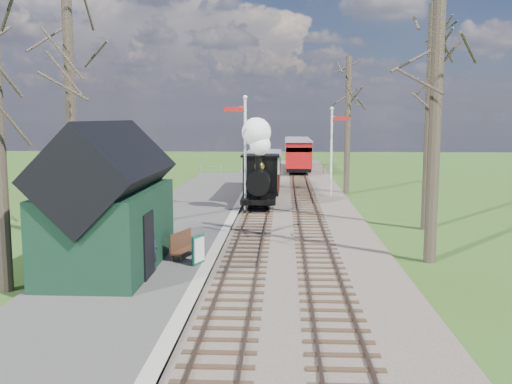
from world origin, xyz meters
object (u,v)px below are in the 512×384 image
(semaphore_far, at_px, (333,145))
(locomotive, at_px, (259,169))
(semaphore_near, at_px, (244,145))
(coach, at_px, (264,170))
(person, at_px, (153,252))
(station_shed, at_px, (109,205))
(sign_board, at_px, (198,250))
(red_carriage_a, at_px, (298,155))
(red_carriage_b, at_px, (297,152))
(bench, at_px, (183,245))

(semaphore_far, relative_size, locomotive, 1.17)
(semaphore_near, relative_size, semaphore_far, 1.09)
(coach, xyz_separation_m, person, (-2.82, -19.62, -0.81))
(station_shed, relative_size, sign_board, 6.34)
(station_shed, bearing_deg, coach, 77.47)
(red_carriage_a, relative_size, red_carriage_b, 1.00)
(station_shed, bearing_deg, locomotive, 72.09)
(semaphore_near, relative_size, coach, 0.80)
(red_carriage_a, bearing_deg, semaphore_near, -99.05)
(station_shed, bearing_deg, sign_board, 11.45)
(semaphore_near, relative_size, red_carriage_b, 1.07)
(sign_board, distance_m, bench, 1.19)
(red_carriage_b, xyz_separation_m, bench, (-4.79, -37.11, -1.05))
(semaphore_far, bearing_deg, semaphore_near, -130.60)
(coach, height_order, red_carriage_b, red_carriage_b)
(station_shed, bearing_deg, semaphore_far, 64.28)
(coach, bearing_deg, red_carriage_a, 79.34)
(bench, bearing_deg, station_shed, -143.99)
(semaphore_far, bearing_deg, locomotive, -132.77)
(semaphore_far, bearing_deg, red_carriage_b, 94.91)
(sign_board, distance_m, person, 1.58)
(station_shed, distance_m, person, 2.09)
(coach, bearing_deg, person, -98.17)
(locomotive, bearing_deg, station_shed, -107.91)
(station_shed, relative_size, red_carriage_b, 1.08)
(coach, height_order, bench, coach)
(station_shed, height_order, bench, station_shed)
(semaphore_far, height_order, red_carriage_a, semaphore_far)
(locomotive, bearing_deg, bench, -100.50)
(station_shed, height_order, red_carriage_b, station_shed)
(person, bearing_deg, red_carriage_b, -12.04)
(station_shed, distance_m, red_carriage_a, 33.86)
(semaphore_near, distance_m, locomotive, 2.02)
(coach, distance_m, red_carriage_b, 19.49)
(semaphore_far, bearing_deg, red_carriage_a, 96.68)
(red_carriage_a, distance_m, person, 33.89)
(red_carriage_b, relative_size, bench, 3.53)
(sign_board, bearing_deg, locomotive, 83.34)
(locomotive, bearing_deg, semaphore_far, 47.23)
(semaphore_near, height_order, locomotive, semaphore_near)
(sign_board, bearing_deg, person, -147.02)
(semaphore_far, relative_size, sign_board, 5.75)
(locomotive, height_order, person, locomotive)
(locomotive, xyz_separation_m, bench, (-2.17, -11.73, -1.61))
(bench, bearing_deg, locomotive, 79.50)
(station_shed, xyz_separation_m, bench, (2.11, 1.53, -1.64))
(station_shed, distance_m, semaphore_near, 12.58)
(locomotive, distance_m, coach, 6.10)
(bench, bearing_deg, coach, 83.00)
(station_shed, distance_m, bench, 3.08)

